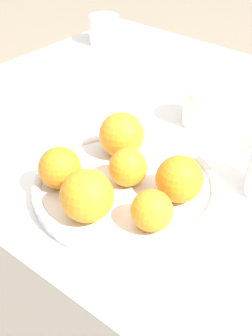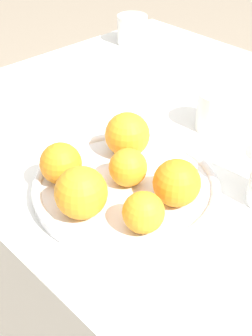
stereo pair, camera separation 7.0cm
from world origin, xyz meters
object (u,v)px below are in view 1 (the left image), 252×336
object	(u,v)px
orange_5	(87,196)
orange_0	(128,167)
orange_2	(179,179)
cup_3	(203,106)
fruit_platter	(126,186)
orange_1	(152,211)
orange_4	(60,168)
cup_2	(104,30)
orange_3	(121,135)

from	to	relation	value
orange_5	orange_0	bearing A→B (deg)	93.86
orange_2	cup_3	bearing A→B (deg)	114.35
fruit_platter	orange_2	xyz separation A→B (m)	(0.08, 0.03, 0.04)
orange_1	cup_3	world-z (taller)	same
orange_5	cup_3	size ratio (longest dim) A/B	0.96
orange_4	cup_3	size ratio (longest dim) A/B	0.83
orange_4	orange_2	bearing A→B (deg)	30.19
orange_2	orange_4	world-z (taller)	orange_2
orange_2	cup_2	bearing A→B (deg)	141.58
orange_4	orange_5	world-z (taller)	orange_5
fruit_platter	orange_1	xyz separation A→B (m)	(0.09, -0.05, 0.04)
orange_2	orange_5	bearing A→B (deg)	-122.54
orange_1	cup_2	xyz separation A→B (m)	(-0.56, 0.52, -0.01)
orange_2	orange_5	distance (m)	0.14
orange_0	fruit_platter	bearing A→B (deg)	-88.16
fruit_platter	orange_3	xyz separation A→B (m)	(-0.06, 0.06, 0.04)
fruit_platter	cup_2	world-z (taller)	cup_2
orange_2	cup_2	size ratio (longest dim) A/B	0.90
orange_0	orange_2	world-z (taller)	orange_2
orange_1	cup_3	bearing A→B (deg)	110.18
cup_2	orange_2	bearing A→B (deg)	-38.42
orange_0	cup_3	bearing A→B (deg)	95.73
cup_2	orange_5	bearing A→B (deg)	-49.66
fruit_platter	cup_2	xyz separation A→B (m)	(-0.47, 0.47, 0.03)
cup_3	orange_1	bearing A→B (deg)	-69.82
fruit_platter	orange_5	distance (m)	0.11
orange_1	orange_5	bearing A→B (deg)	-153.37
fruit_platter	cup_2	bearing A→B (deg)	135.29
orange_4	orange_3	bearing A→B (deg)	83.08
fruit_platter	cup_3	world-z (taller)	cup_3
orange_0	orange_3	size ratio (longest dim) A/B	0.79
orange_1	orange_4	bearing A→B (deg)	-174.59
orange_2	orange_5	size ratio (longest dim) A/B	0.93
orange_0	orange_3	bearing A→B (deg)	137.42
orange_2	fruit_platter	bearing A→B (deg)	-163.09
orange_0	cup_3	world-z (taller)	orange_0
orange_3	orange_5	xyz separation A→B (m)	(0.07, -0.16, 0.00)
orange_1	orange_3	xyz separation A→B (m)	(-0.16, 0.12, 0.01)
cup_2	orange_4	bearing A→B (deg)	-53.81
orange_3	cup_2	world-z (taller)	orange_3
orange_4	cup_2	size ratio (longest dim) A/B	0.83
orange_5	cup_3	world-z (taller)	orange_5
orange_1	orange_2	world-z (taller)	orange_2
fruit_platter	orange_1	bearing A→B (deg)	-29.91
orange_3	orange_2	bearing A→B (deg)	-13.99
orange_5	orange_2	bearing A→B (deg)	57.46
orange_4	fruit_platter	bearing A→B (deg)	41.29
orange_2	cup_2	world-z (taller)	orange_2
fruit_platter	orange_1	size ratio (longest dim) A/B	5.00
orange_1	orange_2	bearing A→B (deg)	95.82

